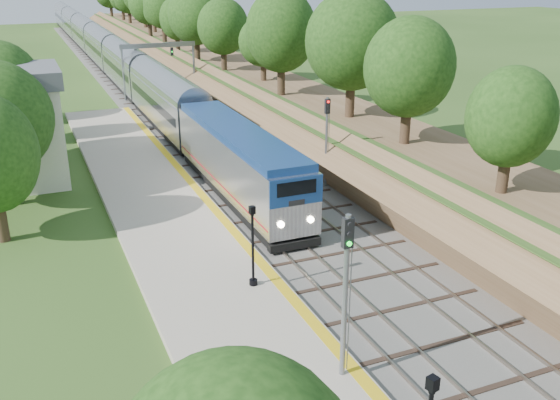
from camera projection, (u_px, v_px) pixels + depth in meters
name	position (u px, v px, depth m)	size (l,w,h in m)	color
ground	(431.00, 387.00, 22.76)	(320.00, 320.00, 0.00)	#2D4C19
trackbed	(148.00, 90.00, 75.11)	(9.50, 170.00, 0.28)	#4C4944
platform	(182.00, 238.00, 34.58)	(6.40, 68.00, 0.38)	#B0A18E
yellow_stripe	(230.00, 227.00, 35.54)	(0.55, 68.00, 0.01)	gold
embankment	(214.00, 70.00, 77.47)	(10.64, 170.00, 11.70)	brown
signal_gantry	(158.00, 56.00, 69.28)	(8.40, 0.38, 6.20)	slate
trees_behind_platform	(52.00, 153.00, 34.88)	(7.82, 53.32, 7.21)	#332316
train	(103.00, 51.00, 92.41)	(3.02, 141.74, 4.44)	black
lamppost_far	(253.00, 251.00, 28.58)	(0.39, 0.39, 3.95)	black
signal_platform	(346.00, 280.00, 21.50)	(0.37, 0.29, 6.32)	slate
signal_farside	(327.00, 133.00, 41.63)	(0.34, 0.27, 6.13)	slate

